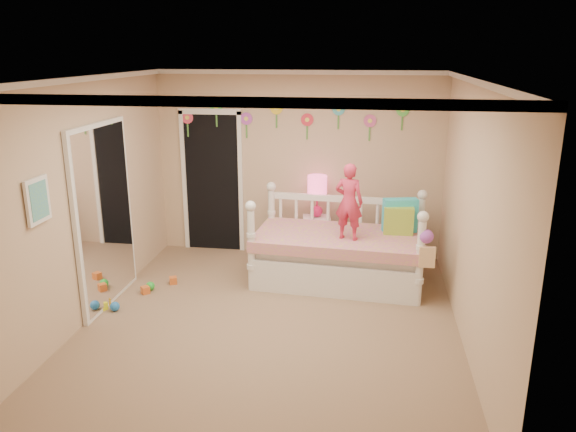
% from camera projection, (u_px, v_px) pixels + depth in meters
% --- Properties ---
extents(floor, '(4.00, 4.50, 0.01)m').
position_uv_depth(floor, '(271.00, 324.00, 6.06)').
color(floor, '#7F684C').
rests_on(floor, ground).
extents(ceiling, '(4.00, 4.50, 0.01)m').
position_uv_depth(ceiling, '(268.00, 78.00, 5.32)').
color(ceiling, white).
rests_on(ceiling, floor).
extents(back_wall, '(4.00, 0.01, 2.60)m').
position_uv_depth(back_wall, '(298.00, 165.00, 7.82)').
color(back_wall, tan).
rests_on(back_wall, floor).
extents(left_wall, '(0.01, 4.50, 2.60)m').
position_uv_depth(left_wall, '(86.00, 201.00, 5.97)').
color(left_wall, tan).
rests_on(left_wall, floor).
extents(right_wall, '(0.01, 4.50, 2.60)m').
position_uv_depth(right_wall, '(472.00, 217.00, 5.41)').
color(right_wall, tan).
rests_on(right_wall, floor).
extents(crown_molding, '(4.00, 4.50, 0.06)m').
position_uv_depth(crown_molding, '(268.00, 81.00, 5.33)').
color(crown_molding, white).
rests_on(crown_molding, ceiling).
extents(daybed, '(2.20, 1.29, 1.15)m').
position_uv_depth(daybed, '(339.00, 239.00, 7.02)').
color(daybed, white).
rests_on(daybed, floor).
extents(pillow_turquoise, '(0.45, 0.24, 0.43)m').
position_uv_depth(pillow_turquoise, '(400.00, 215.00, 7.03)').
color(pillow_turquoise, '#29C2CF').
rests_on(pillow_turquoise, daybed).
extents(pillow_lime, '(0.36, 0.14, 0.34)m').
position_uv_depth(pillow_lime, '(399.00, 221.00, 6.94)').
color(pillow_lime, '#94B938').
rests_on(pillow_lime, daybed).
extents(child, '(0.39, 0.30, 0.94)m').
position_uv_depth(child, '(349.00, 202.00, 6.68)').
color(child, '#D33050').
rests_on(child, daybed).
extents(nightstand, '(0.41, 0.34, 0.63)m').
position_uv_depth(nightstand, '(316.00, 238.00, 7.83)').
color(nightstand, white).
rests_on(nightstand, floor).
extents(table_lamp, '(0.27, 0.27, 0.58)m').
position_uv_depth(table_lamp, '(317.00, 190.00, 7.63)').
color(table_lamp, '#D71C5C').
rests_on(table_lamp, nightstand).
extents(closet_doorway, '(0.90, 0.04, 2.07)m').
position_uv_depth(closet_doorway, '(212.00, 181.00, 8.06)').
color(closet_doorway, black).
rests_on(closet_doorway, back_wall).
extents(flower_decals, '(3.40, 0.02, 0.50)m').
position_uv_depth(flower_decals, '(292.00, 119.00, 7.64)').
color(flower_decals, '#B2668C').
rests_on(flower_decals, back_wall).
extents(mirror_closet, '(0.07, 1.30, 2.10)m').
position_uv_depth(mirror_closet, '(105.00, 216.00, 6.32)').
color(mirror_closet, white).
rests_on(mirror_closet, left_wall).
extents(wall_picture, '(0.05, 0.34, 0.42)m').
position_uv_depth(wall_picture, '(38.00, 200.00, 5.04)').
color(wall_picture, white).
rests_on(wall_picture, left_wall).
extents(hanging_bag, '(0.20, 0.16, 0.36)m').
position_uv_depth(hanging_bag, '(426.00, 250.00, 6.27)').
color(hanging_bag, beige).
rests_on(hanging_bag, daybed).
extents(toy_scatter, '(1.21, 1.50, 0.11)m').
position_uv_depth(toy_scatter, '(135.00, 292.00, 6.73)').
color(toy_scatter, '#996666').
rests_on(toy_scatter, floor).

